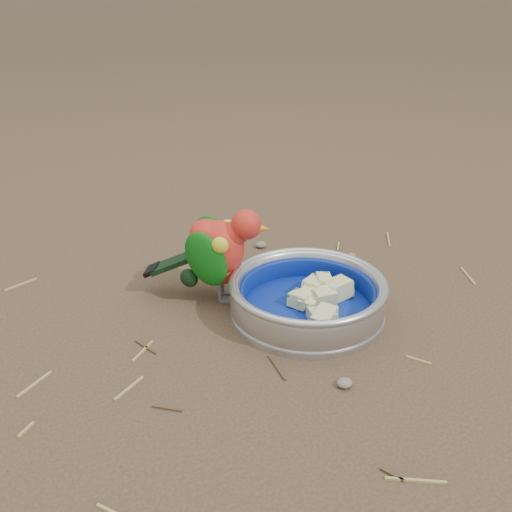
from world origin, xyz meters
TOP-DOWN VIEW (x-y plane):
  - ground at (0.00, 0.00)m, footprint 60.00×60.00m
  - food_bowl at (0.05, 0.07)m, footprint 0.24×0.24m
  - bowl_wall at (0.05, 0.07)m, footprint 0.24×0.24m
  - fruit_wedges at (0.05, 0.07)m, footprint 0.14×0.14m
  - lory_parrot at (-0.05, 0.18)m, footprint 0.20×0.18m
  - ground_debris at (0.05, 0.01)m, footprint 0.90×0.80m

SIDE VIEW (x-z plane):
  - ground at x=0.00m, z-range 0.00..0.00m
  - ground_debris at x=0.05m, z-range 0.00..0.01m
  - food_bowl at x=0.05m, z-range 0.00..0.02m
  - fruit_wedges at x=0.05m, z-range 0.02..0.05m
  - bowl_wall at x=0.05m, z-range 0.02..0.06m
  - lory_parrot at x=-0.05m, z-range 0.00..0.15m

